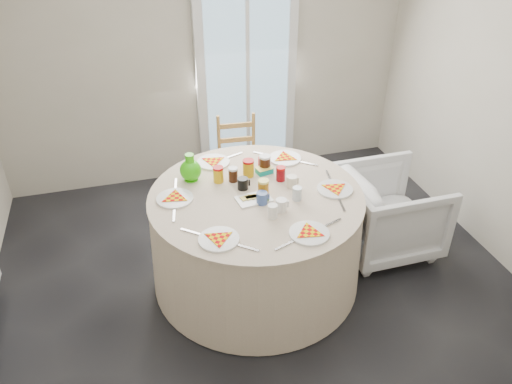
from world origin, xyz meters
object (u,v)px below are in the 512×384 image
object	(u,v)px
table	(256,239)
green_pitcher	(190,169)
armchair	(389,208)
wooden_chair	(239,159)

from	to	relation	value
table	green_pitcher	xyz separation A→B (m)	(-0.41, 0.33, 0.49)
table	green_pitcher	distance (m)	0.72
armchair	green_pitcher	xyz separation A→B (m)	(-1.57, 0.25, 0.48)
armchair	wooden_chair	bearing A→B (deg)	44.61
green_pitcher	armchair	bearing A→B (deg)	-9.82
table	wooden_chair	distance (m)	1.10
table	armchair	distance (m)	1.16
table	wooden_chair	xyz separation A→B (m)	(0.15, 1.08, 0.09)
armchair	table	bearing A→B (deg)	93.32
table	wooden_chair	world-z (taller)	wooden_chair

